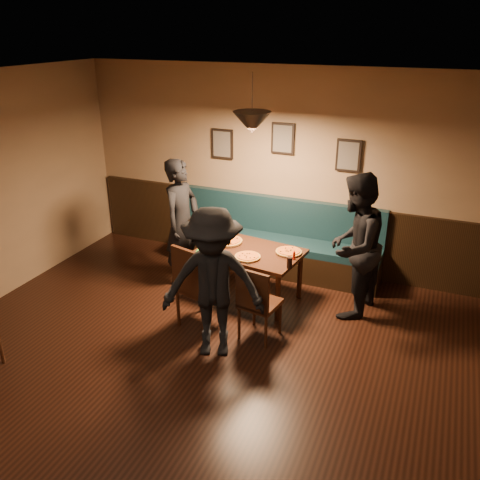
{
  "coord_description": "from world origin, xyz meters",
  "views": [
    {
      "loc": [
        2.07,
        -3.02,
        3.28
      ],
      "look_at": [
        -0.0,
        1.97,
        0.95
      ],
      "focal_mm": 37.7,
      "sensor_mm": 36.0,
      "label": 1
    }
  ],
  "objects": [
    {
      "name": "chair_near_right",
      "position": [
        0.42,
        1.54,
        0.45
      ],
      "size": [
        0.45,
        0.45,
        0.9
      ],
      "primitive_type": null,
      "rotation": [
        0.0,
        0.0,
        -0.15
      ],
      "color": "black",
      "rests_on": "floor"
    },
    {
      "name": "pizza_a",
      "position": [
        -0.37,
        2.44,
        0.69
      ],
      "size": [
        0.42,
        0.42,
        0.04
      ],
      "primitive_type": "cylinder",
      "rotation": [
        0.0,
        0.0,
        -0.09
      ],
      "color": "orange",
      "rests_on": "dining_table"
    },
    {
      "name": "tabasco_bottle",
      "position": [
        0.57,
        2.27,
        0.73
      ],
      "size": [
        0.03,
        0.03,
        0.12
      ],
      "primitive_type": "cylinder",
      "rotation": [
        0.0,
        0.0,
        -0.18
      ],
      "color": "#A21205",
      "rests_on": "dining_table"
    },
    {
      "name": "floor",
      "position": [
        0.0,
        0.0,
        0.0
      ],
      "size": [
        7.0,
        7.0,
        0.0
      ],
      "primitive_type": "plane",
      "color": "black",
      "rests_on": "ground"
    },
    {
      "name": "pizza_b",
      "position": [
        0.04,
        2.1,
        0.69
      ],
      "size": [
        0.35,
        0.35,
        0.04
      ],
      "primitive_type": "cylinder",
      "rotation": [
        0.0,
        0.0,
        0.11
      ],
      "color": "orange",
      "rests_on": "dining_table"
    },
    {
      "name": "cutlery_set",
      "position": [
        -0.02,
        1.97,
        0.67
      ],
      "size": [
        0.19,
        0.1,
        0.0
      ],
      "primitive_type": "cube",
      "rotation": [
        0.0,
        0.0,
        1.13
      ],
      "color": "white",
      "rests_on": "dining_table"
    },
    {
      "name": "dining_table",
      "position": [
        -0.0,
        2.32,
        0.33
      ],
      "size": [
        1.34,
        0.96,
        0.67
      ],
      "primitive_type": "cube",
      "rotation": [
        0.0,
        0.0,
        -0.13
      ],
      "color": "black",
      "rests_on": "floor"
    },
    {
      "name": "chair_near_left",
      "position": [
        -0.3,
        1.52,
        0.52
      ],
      "size": [
        0.56,
        0.56,
        1.03
      ],
      "primitive_type": null,
      "rotation": [
        0.0,
        0.0,
        -0.26
      ],
      "color": "black",
      "rests_on": "floor"
    },
    {
      "name": "picture_right",
      "position": [
        0.9,
        3.47,
        1.7
      ],
      "size": [
        0.32,
        0.04,
        0.42
      ],
      "primitive_type": "cube",
      "color": "black",
      "rests_on": "wall_back"
    },
    {
      "name": "booth_bench",
      "position": [
        0.0,
        3.2,
        0.5
      ],
      "size": [
        3.0,
        0.6,
        1.0
      ],
      "primitive_type": null,
      "color": "#0F232D",
      "rests_on": "ground"
    },
    {
      "name": "soda_glass",
      "position": [
        0.59,
        2.04,
        0.74
      ],
      "size": [
        0.08,
        0.08,
        0.14
      ],
      "primitive_type": "cylinder",
      "rotation": [
        0.0,
        0.0,
        -0.31
      ],
      "color": "black",
      "rests_on": "dining_table"
    },
    {
      "name": "wainscot",
      "position": [
        0.0,
        3.47,
        0.5
      ],
      "size": [
        5.88,
        0.06,
        1.0
      ],
      "primitive_type": "cube",
      "color": "black",
      "rests_on": "ground"
    },
    {
      "name": "wall_back",
      "position": [
        0.0,
        3.5,
        1.4
      ],
      "size": [
        6.0,
        0.0,
        6.0
      ],
      "primitive_type": "plane",
      "rotation": [
        1.57,
        0.0,
        0.0
      ],
      "color": "#8C704F",
      "rests_on": "ground"
    },
    {
      "name": "picture_center",
      "position": [
        0.0,
        3.47,
        1.85
      ],
      "size": [
        0.32,
        0.04,
        0.42
      ],
      "primitive_type": "cube",
      "color": "black",
      "rests_on": "wall_back"
    },
    {
      "name": "pendant_lamp",
      "position": [
        -0.0,
        2.32,
        2.25
      ],
      "size": [
        0.44,
        0.44,
        0.25
      ],
      "primitive_type": "cone",
      "rotation": [
        3.14,
        0.0,
        0.0
      ],
      "color": "black",
      "rests_on": "ceiling"
    },
    {
      "name": "diner_right",
      "position": [
        1.24,
        2.46,
        0.88
      ],
      "size": [
        0.81,
        0.96,
        1.76
      ],
      "primitive_type": "imported",
      "rotation": [
        0.0,
        0.0,
        -1.76
      ],
      "color": "black",
      "rests_on": "floor"
    },
    {
      "name": "napkin_b",
      "position": [
        -0.55,
        2.08,
        0.67
      ],
      "size": [
        0.18,
        0.18,
        0.01
      ],
      "primitive_type": "cube",
      "rotation": [
        0.0,
        0.0,
        0.18
      ],
      "color": "#1A651C",
      "rests_on": "dining_table"
    },
    {
      "name": "diner_left",
      "position": [
        -1.02,
        2.42,
        0.86
      ],
      "size": [
        0.47,
        0.66,
        1.71
      ],
      "primitive_type": "imported",
      "rotation": [
        0.0,
        0.0,
        1.48
      ],
      "color": "black",
      "rests_on": "floor"
    },
    {
      "name": "napkin_a",
      "position": [
        -0.55,
        2.6,
        0.67
      ],
      "size": [
        0.2,
        0.2,
        0.01
      ],
      "primitive_type": "cube",
      "rotation": [
        0.0,
        0.0,
        0.25
      ],
      "color": "#1E7136",
      "rests_on": "dining_table"
    },
    {
      "name": "picture_left",
      "position": [
        -0.9,
        3.47,
        1.7
      ],
      "size": [
        0.32,
        0.04,
        0.42
      ],
      "primitive_type": "cube",
      "color": "black",
      "rests_on": "wall_back"
    },
    {
      "name": "diner_front",
      "position": [
        0.06,
        1.08,
        0.82
      ],
      "size": [
        1.21,
        0.92,
        1.65
      ],
      "primitive_type": "imported",
      "rotation": [
        0.0,
        0.0,
        0.33
      ],
      "color": "black",
      "rests_on": "floor"
    },
    {
      "name": "ceiling",
      "position": [
        0.0,
        0.0,
        2.8
      ],
      "size": [
        7.0,
        7.0,
        0.0
      ],
      "primitive_type": "plane",
      "rotation": [
        3.14,
        0.0,
        0.0
      ],
      "color": "silver",
      "rests_on": "ground"
    },
    {
      "name": "pizza_c",
      "position": [
        0.46,
        2.43,
        0.69
      ],
      "size": [
        0.41,
        0.41,
        0.04
      ],
      "primitive_type": "cylinder",
      "rotation": [
        0.0,
        0.0,
        -0.3
      ],
      "color": "#C55C25",
      "rests_on": "dining_table"
    }
  ]
}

